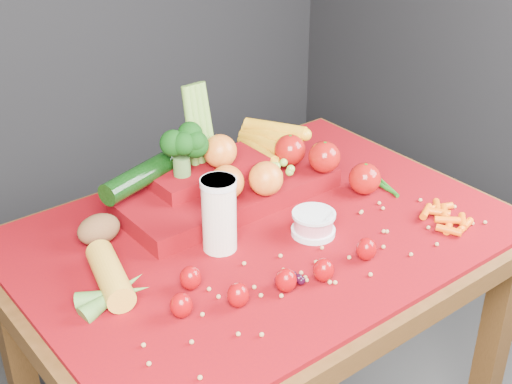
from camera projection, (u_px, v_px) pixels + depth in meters
table at (261, 270)px, 1.62m from camera, size 1.10×0.80×0.75m
red_cloth at (262, 233)px, 1.57m from camera, size 1.05×0.75×0.01m
milk_glass at (219, 212)px, 1.47m from camera, size 0.08×0.08×0.16m
yogurt_bowl at (314, 223)px, 1.54m from camera, size 0.10×0.10×0.05m
strawberry_scatter at (266, 278)px, 1.37m from camera, size 0.44×0.18×0.05m
dark_grape_cluster at (291, 279)px, 1.39m from camera, size 0.06×0.05×0.03m
soybean_scatter at (324, 270)px, 1.43m from camera, size 0.84×0.24×0.01m
corn_ear at (112, 289)px, 1.35m from camera, size 0.22×0.25×0.06m
potato at (99, 229)px, 1.51m from camera, size 0.10×0.07×0.06m
baby_carrot_pile at (443, 217)px, 1.59m from camera, size 0.18×0.18×0.03m
green_bean_pile at (376, 183)px, 1.75m from camera, size 0.14×0.12×0.01m
produce_mound at (235, 175)px, 1.67m from camera, size 0.61×0.36×0.27m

